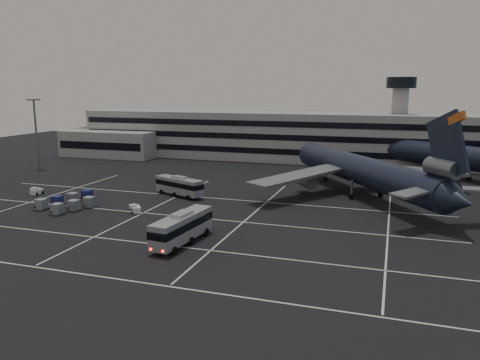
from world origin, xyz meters
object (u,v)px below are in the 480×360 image
Objects in this scene: bus_near at (182,226)px; tug_a at (36,191)px; bus_far at (179,185)px; trijet_main at (363,170)px; uld_cluster at (69,202)px.

tug_a is at bearing 161.84° from bus_near.
bus_near reaches higher than bus_far.
trijet_main is 64.99m from tug_a.
trijet_main reaches higher than bus_far.
bus_near is 29.08m from bus_far.
tug_a is at bearing 128.82° from bus_far.
uld_cluster is (12.72, -6.33, 0.24)m from tug_a.
tug_a is 14.21m from uld_cluster.
trijet_main reaches higher than tug_a.
uld_cluster is at bearing 156.46° from bus_far.
bus_near is 30.26m from uld_cluster.
trijet_main is 19.76× the size of tug_a.
uld_cluster is (-27.86, 11.72, -1.47)m from bus_near.
bus_far is at bearing 162.76° from trijet_main.
uld_cluster reaches higher than tug_a.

